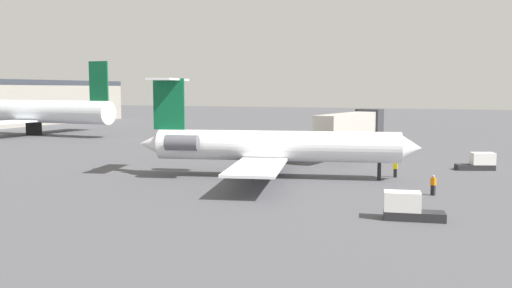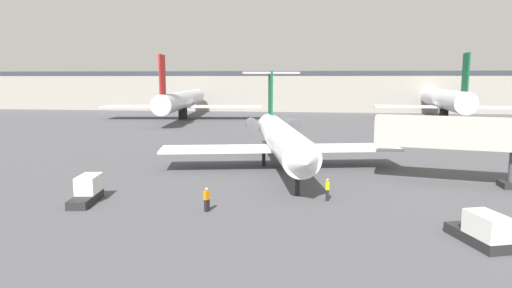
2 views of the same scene
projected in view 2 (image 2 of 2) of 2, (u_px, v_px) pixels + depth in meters
The scene contains 10 objects.
ground_plane at pixel (247, 170), 45.04m from camera, with size 400.00×400.00×0.10m, color #4C4C51.
regional_jet at pixel (281, 137), 45.14m from camera, with size 24.54×27.97×9.81m.
jet_bridge at pixel (485, 135), 37.56m from camera, with size 16.02×6.12×6.07m.
ground_crew_marshaller at pixel (207, 199), 30.64m from camera, with size 0.43×0.48×1.69m.
ground_crew_loader at pixel (327, 189), 33.37m from camera, with size 0.26×0.40×1.69m.
baggage_tug_lead at pixel (482, 231), 24.42m from camera, with size 2.61×4.24×1.90m.
baggage_tug_trailing at pixel (88, 190), 33.16m from camera, with size 1.97×4.16×1.90m.
terminal_building at pixel (293, 90), 130.65m from camera, with size 178.14×22.88×10.93m.
parked_airliner_west_end at pixel (182, 100), 99.21m from camera, with size 35.81×42.25×13.21m.
parked_airliner_west_mid at pixel (445, 100), 97.64m from camera, with size 30.07×35.65×13.64m.
Camera 2 is at (6.88, -43.65, 9.10)m, focal length 31.41 mm.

